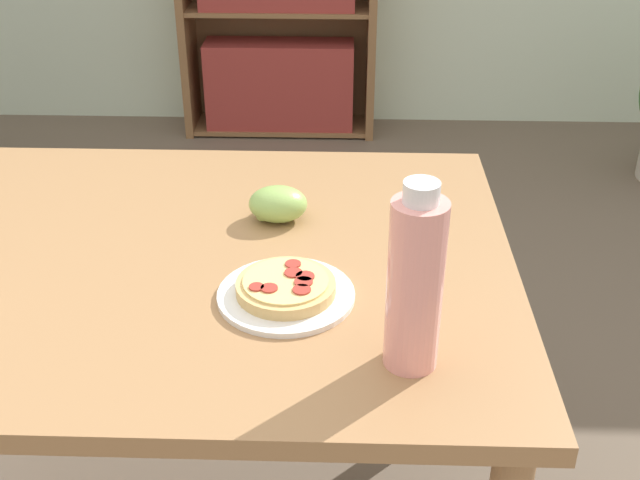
% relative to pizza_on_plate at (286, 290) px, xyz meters
% --- Properties ---
extents(dining_table, '(1.28, 0.92, 0.76)m').
position_rel_pizza_on_plate_xyz_m(dining_table, '(-0.24, 0.13, -0.11)').
color(dining_table, '#A37549').
rests_on(dining_table, ground_plane).
extents(pizza_on_plate, '(0.22, 0.22, 0.04)m').
position_rel_pizza_on_plate_xyz_m(pizza_on_plate, '(0.00, 0.00, 0.00)').
color(pizza_on_plate, white).
rests_on(pizza_on_plate, dining_table).
extents(grape_bunch, '(0.11, 0.09, 0.07)m').
position_rel_pizza_on_plate_xyz_m(grape_bunch, '(-0.03, 0.27, 0.02)').
color(grape_bunch, '#93BC5B').
rests_on(grape_bunch, dining_table).
extents(drink_bottle, '(0.08, 0.08, 0.29)m').
position_rel_pizza_on_plate_xyz_m(drink_bottle, '(0.19, -0.16, 0.12)').
color(drink_bottle, pink).
rests_on(drink_bottle, dining_table).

